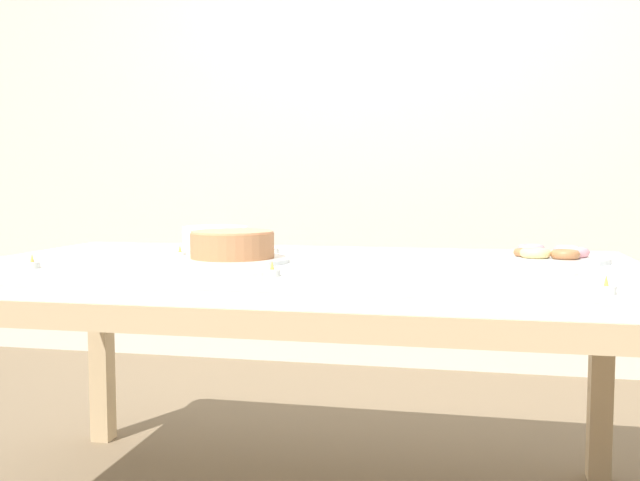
{
  "coord_description": "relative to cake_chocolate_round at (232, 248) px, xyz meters",
  "views": [
    {
      "loc": [
        0.45,
        -1.91,
        0.96
      ],
      "look_at": [
        0.04,
        0.04,
        0.8
      ],
      "focal_mm": 40.0,
      "sensor_mm": 36.0,
      "label": 1
    }
  ],
  "objects": [
    {
      "name": "wall_back",
      "position": [
        0.2,
        1.81,
        0.52
      ],
      "size": [
        8.0,
        0.1,
        2.6
      ],
      "primitive_type": "cube",
      "color": "silver",
      "rests_on": "ground"
    },
    {
      "name": "dining_table",
      "position": [
        0.2,
        0.01,
        -0.12
      ],
      "size": [
        1.88,
        1.08,
        0.74
      ],
      "color": "silver",
      "rests_on": "ground"
    },
    {
      "name": "cake_chocolate_round",
      "position": [
        0.0,
        0.0,
        0.0
      ],
      "size": [
        0.32,
        0.32,
        0.09
      ],
      "color": "white",
      "rests_on": "dining_table"
    },
    {
      "name": "pastry_platter",
      "position": [
        0.87,
        0.2,
        -0.03
      ],
      "size": [
        0.32,
        0.32,
        0.04
      ],
      "color": "white",
      "rests_on": "dining_table"
    },
    {
      "name": "plate_stack",
      "position": [
        -0.16,
        0.29,
        0.0
      ],
      "size": [
        0.21,
        0.21,
        0.08
      ],
      "color": "white",
      "rests_on": "dining_table"
    },
    {
      "name": "tealight_near_cakes",
      "position": [
        0.04,
        0.27,
        -0.03
      ],
      "size": [
        0.04,
        0.04,
        0.04
      ],
      "color": "silver",
      "rests_on": "dining_table"
    },
    {
      "name": "tealight_right_edge",
      "position": [
        0.92,
        -0.4,
        -0.03
      ],
      "size": [
        0.04,
        0.04,
        0.04
      ],
      "color": "silver",
      "rests_on": "dining_table"
    },
    {
      "name": "tealight_centre",
      "position": [
        -0.19,
        0.08,
        -0.03
      ],
      "size": [
        0.04,
        0.04,
        0.04
      ],
      "color": "silver",
      "rests_on": "dining_table"
    },
    {
      "name": "tealight_near_front",
      "position": [
        0.19,
        -0.27,
        -0.03
      ],
      "size": [
        0.04,
        0.04,
        0.04
      ],
      "color": "silver",
      "rests_on": "dining_table"
    },
    {
      "name": "tealight_left_edge",
      "position": [
        -0.47,
        -0.24,
        -0.03
      ],
      "size": [
        0.04,
        0.04,
        0.04
      ],
      "color": "silver",
      "rests_on": "dining_table"
    }
  ]
}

